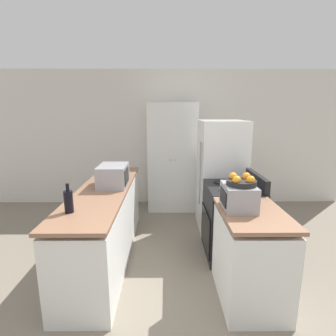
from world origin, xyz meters
name	(u,v)px	position (x,y,z in m)	size (l,w,h in m)	color
wall_back	(167,139)	(0.00, 3.39, 1.30)	(7.00, 0.06, 2.60)	silver
counter_left	(106,224)	(-0.79, 1.30, 0.44)	(0.60, 2.41, 0.92)	silver
counter_right	(250,257)	(0.79, 0.53, 0.44)	(0.60, 0.87, 0.92)	silver
pantry_cabinet	(172,157)	(0.09, 3.06, 0.99)	(0.89, 0.60, 1.98)	silver
stove	(231,220)	(0.81, 1.37, 0.47)	(0.66, 0.76, 1.08)	black
refrigerator	(220,176)	(0.82, 2.18, 0.85)	(0.69, 0.79, 1.70)	white
microwave	(113,176)	(-0.69, 1.42, 1.05)	(0.35, 0.47, 0.27)	#939399
wine_bottle	(69,201)	(-0.93, 0.53, 1.03)	(0.08, 0.08, 0.28)	black
toaster_oven	(238,197)	(0.66, 0.61, 1.04)	(0.30, 0.37, 0.24)	#939399
fruit_bowl	(241,181)	(0.68, 0.60, 1.20)	(0.28, 0.28, 0.11)	black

